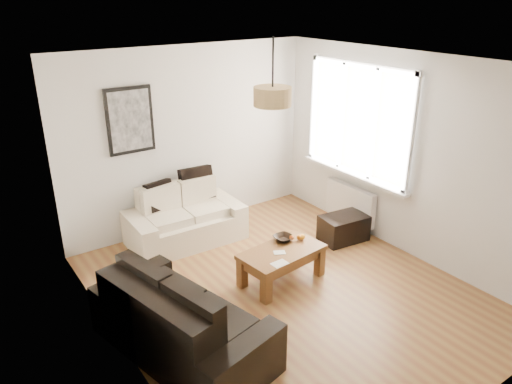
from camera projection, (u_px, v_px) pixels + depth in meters
floor at (285, 291)px, 5.70m from camera, size 4.50×4.50×0.00m
ceiling at (292, 63)px, 4.71m from camera, size 3.80×4.50×0.00m
wall_back at (189, 139)px, 6.91m from camera, size 3.80×0.04×2.60m
wall_front at (483, 284)px, 3.50m from camera, size 3.80×0.04×2.60m
wall_left at (115, 235)px, 4.20m from camera, size 0.04×4.50×2.60m
wall_right at (405, 156)px, 6.21m from camera, size 0.04×4.50×2.60m
window_bay at (359, 121)px, 6.68m from camera, size 0.14×1.90×1.60m
radiator at (350, 203)px, 7.13m from camera, size 0.10×0.90×0.52m
poster at (130, 120)px, 6.28m from camera, size 0.62×0.04×0.87m
pendant_shade at (272, 96)px, 5.07m from camera, size 0.40×0.40×0.20m
loveseat_cream at (185, 216)px, 6.71m from camera, size 1.57×0.89×0.77m
sofa_leather at (182, 315)px, 4.63m from camera, size 1.28×2.00×0.80m
coffee_table at (282, 265)px, 5.84m from camera, size 1.06×0.65×0.41m
ottoman at (344, 228)px, 6.81m from camera, size 0.68×0.48×0.36m
cushion_left at (160, 195)px, 6.59m from camera, size 0.40×0.18×0.38m
cushion_right at (197, 184)px, 6.88m from camera, size 0.48×0.18×0.47m
fruit_bowl at (283, 238)px, 5.98m from camera, size 0.24×0.24×0.06m
orange_a at (299, 237)px, 5.97m from camera, size 0.07×0.07×0.06m
orange_b at (302, 237)px, 5.98m from camera, size 0.08×0.08×0.07m
orange_c at (292, 238)px, 5.97m from camera, size 0.07×0.07×0.06m
papers at (280, 264)px, 5.47m from camera, size 0.19×0.13×0.01m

